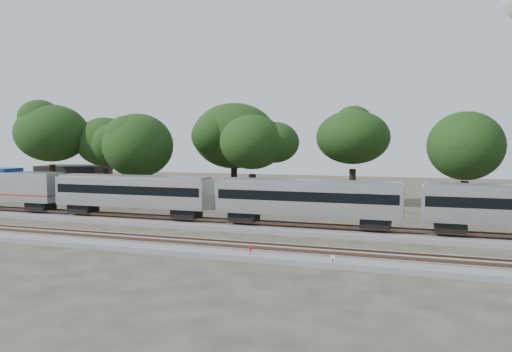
# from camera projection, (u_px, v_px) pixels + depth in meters

# --- Properties ---
(ground) EXTENTS (160.00, 160.00, 0.00)m
(ground) POSITION_uv_depth(u_px,v_px,m) (237.00, 241.00, 40.70)
(ground) COLOR #383328
(ground) RESTS_ON ground
(track_far) EXTENTS (160.00, 5.00, 0.73)m
(track_far) POSITION_uv_depth(u_px,v_px,m) (260.00, 227.00, 46.35)
(track_far) COLOR slate
(track_far) RESTS_ON ground
(track_near) EXTENTS (160.00, 5.00, 0.73)m
(track_near) POSITION_uv_depth(u_px,v_px,m) (217.00, 249.00, 36.90)
(track_near) COLOR slate
(track_near) RESTS_ON ground
(train) EXTENTS (105.00, 2.99, 4.41)m
(train) POSITION_uv_depth(u_px,v_px,m) (414.00, 201.00, 41.79)
(train) COLOR silver
(train) RESTS_ON ground
(switch_stand_red) EXTENTS (0.30, 0.11, 0.96)m
(switch_stand_red) POSITION_uv_depth(u_px,v_px,m) (250.00, 251.00, 34.15)
(switch_stand_red) COLOR #512D19
(switch_stand_red) RESTS_ON ground
(switch_stand_white) EXTENTS (0.28, 0.09, 0.90)m
(switch_stand_white) POSITION_uv_depth(u_px,v_px,m) (333.00, 260.00, 31.84)
(switch_stand_white) COLOR #512D19
(switch_stand_white) RESTS_ON ground
(switch_lever) EXTENTS (0.55, 0.39, 0.30)m
(switch_lever) POSITION_uv_depth(u_px,v_px,m) (303.00, 260.00, 33.63)
(switch_lever) COLOR #512D19
(switch_lever) RESTS_ON ground
(brick_building) EXTENTS (10.59, 8.45, 4.52)m
(brick_building) POSITION_uv_depth(u_px,v_px,m) (75.00, 180.00, 75.23)
(brick_building) COLOR maroon
(brick_building) RESTS_ON ground
(tree_0) EXTENTS (9.39, 9.39, 13.23)m
(tree_0) POSITION_uv_depth(u_px,v_px,m) (51.00, 133.00, 67.87)
(tree_0) COLOR black
(tree_0) RESTS_ON ground
(tree_1) EXTENTS (8.19, 8.19, 11.55)m
(tree_1) POSITION_uv_depth(u_px,v_px,m) (105.00, 142.00, 68.72)
(tree_1) COLOR black
(tree_1) RESTS_ON ground
(tree_2) EXTENTS (7.74, 7.74, 10.92)m
(tree_2) POSITION_uv_depth(u_px,v_px,m) (138.00, 146.00, 60.27)
(tree_2) COLOR black
(tree_2) RESTS_ON ground
(tree_3) EXTENTS (9.01, 9.01, 12.70)m
(tree_3) POSITION_uv_depth(u_px,v_px,m) (234.00, 136.00, 66.66)
(tree_3) COLOR black
(tree_3) RESTS_ON ground
(tree_4) EXTENTS (8.17, 8.17, 11.52)m
(tree_4) POSITION_uv_depth(u_px,v_px,m) (252.00, 142.00, 57.54)
(tree_4) COLOR black
(tree_4) RESTS_ON ground
(tree_5) EXTENTS (8.77, 8.77, 12.37)m
(tree_5) POSITION_uv_depth(u_px,v_px,m) (353.00, 137.00, 62.46)
(tree_5) COLOR black
(tree_5) RESTS_ON ground
(tree_6) EXTENTS (7.80, 7.80, 11.00)m
(tree_6) POSITION_uv_depth(u_px,v_px,m) (466.00, 146.00, 49.89)
(tree_6) COLOR black
(tree_6) RESTS_ON ground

